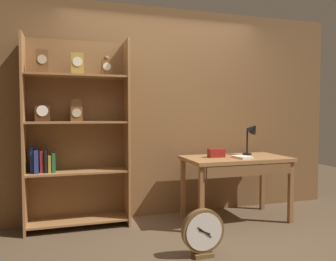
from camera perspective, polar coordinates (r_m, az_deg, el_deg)
ground_plane at (r=3.23m, az=6.36°, el=-20.51°), size 10.00×10.00×0.00m
back_wood_panel at (r=4.21m, az=-0.85°, el=3.16°), size 4.80×0.05×2.60m
bookshelf at (r=3.86m, az=-15.77°, el=-0.38°), size 1.12×0.35×2.12m
workbench at (r=4.06m, az=11.70°, el=-5.76°), size 1.23×0.68×0.76m
desk_lamp at (r=4.29m, az=14.29°, el=-0.27°), size 0.20×0.20×0.42m
toolbox_small at (r=4.00m, az=8.28°, el=-3.84°), size 0.19×0.10×0.10m
open_repair_manual at (r=3.97m, az=12.61°, el=-4.47°), size 0.19×0.24×0.02m
round_clock_large at (r=3.11m, az=6.01°, el=-17.01°), size 0.39×0.11×0.43m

